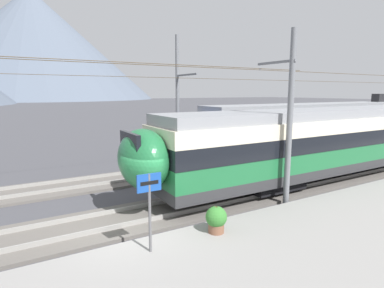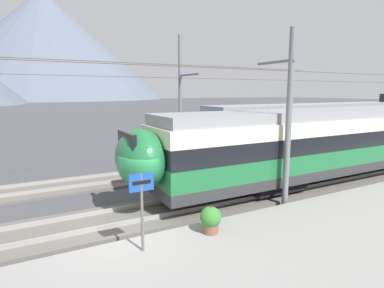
{
  "view_description": "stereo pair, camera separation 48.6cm",
  "coord_description": "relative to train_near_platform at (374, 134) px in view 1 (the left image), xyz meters",
  "views": [
    {
      "loc": [
        -3.16,
        -9.45,
        4.74
      ],
      "look_at": [
        4.44,
        3.68,
        2.22
      ],
      "focal_mm": 29.57,
      "sensor_mm": 36.0,
      "label": 1
    },
    {
      "loc": [
        -2.74,
        -9.69,
        4.74
      ],
      "look_at": [
        4.44,
        3.68,
        2.22
      ],
      "focal_mm": 29.57,
      "sensor_mm": 36.0,
      "label": 2
    }
  ],
  "objects": [
    {
      "name": "track_near",
      "position": [
        -15.75,
        -0.0,
        -2.16
      ],
      "size": [
        120.0,
        3.0,
        0.28
      ],
      "color": "#5B5651",
      "rests_on": "ground"
    },
    {
      "name": "catenary_mast_far_side",
      "position": [
        -9.28,
        7.58,
        2.06
      ],
      "size": [
        39.29,
        2.62,
        8.31
      ],
      "color": "slate",
      "rests_on": "ground"
    },
    {
      "name": "catenary_mast_mid",
      "position": [
        -9.17,
        -1.67,
        1.56
      ],
      "size": [
        39.29,
        2.11,
        7.17
      ],
      "color": "slate",
      "rests_on": "ground"
    },
    {
      "name": "train_far_track",
      "position": [
        4.82,
        5.42,
        -0.0
      ],
      "size": [
        29.25,
        2.95,
        4.27
      ],
      "color": "#2D2D30",
      "rests_on": "track_far"
    },
    {
      "name": "potted_plant_platform_edge",
      "position": [
        -13.47,
        -2.93,
        -1.48
      ],
      "size": [
        0.69,
        0.69,
        0.86
      ],
      "color": "brown",
      "rests_on": "platform_slab"
    },
    {
      "name": "track_far",
      "position": [
        -15.75,
        5.42,
        -2.16
      ],
      "size": [
        120.0,
        3.0,
        0.28
      ],
      "color": "#5B5651",
      "rests_on": "ground"
    },
    {
      "name": "ground_plane",
      "position": [
        -15.75,
        -1.34,
        -2.23
      ],
      "size": [
        400.0,
        400.0,
        0.0
      ],
      "primitive_type": "plane",
      "color": "#424247"
    },
    {
      "name": "train_near_platform",
      "position": [
        0.0,
        0.0,
        0.0
      ],
      "size": [
        31.0,
        3.0,
        4.27
      ],
      "color": "#2D2D30",
      "rests_on": "track_near"
    },
    {
      "name": "platform_sign",
      "position": [
        -15.76,
        -3.02,
        -0.29
      ],
      "size": [
        0.7,
        0.08,
        2.26
      ],
      "color": "#59595B",
      "rests_on": "platform_slab"
    },
    {
      "name": "mountain_central_peak",
      "position": [
        -2.36,
        216.87,
        31.42
      ],
      "size": [
        146.45,
        146.45,
        67.3
      ],
      "primitive_type": "cone",
      "color": "#515B6B",
      "rests_on": "ground"
    }
  ]
}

